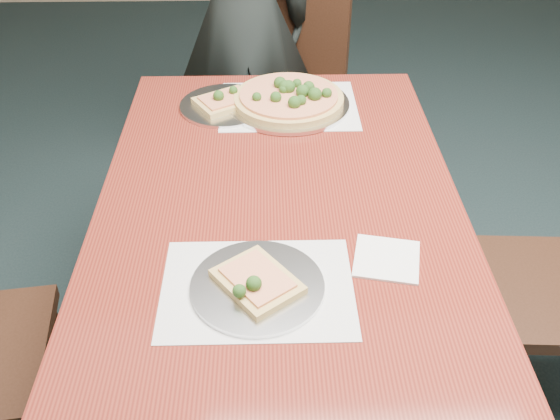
{
  "coord_description": "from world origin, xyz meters",
  "views": [
    {
      "loc": [
        -0.48,
        -0.89,
        1.67
      ],
      "look_at": [
        -0.45,
        0.31,
        0.75
      ],
      "focal_mm": 40.0,
      "sensor_mm": 36.0,
      "label": 1
    }
  ],
  "objects_px": {
    "chair_far": "(289,85)",
    "pizza_pan": "(289,99)",
    "dining_table": "(280,239)",
    "diner": "(242,21)",
    "slice_plate_near": "(257,284)",
    "slice_plate_far": "(225,103)"
  },
  "relations": [
    {
      "from": "chair_far",
      "to": "pizza_pan",
      "type": "distance_m",
      "value": 0.68
    },
    {
      "from": "dining_table",
      "to": "diner",
      "type": "bearing_deg",
      "value": 95.91
    },
    {
      "from": "dining_table",
      "to": "diner",
      "type": "relative_size",
      "value": 0.96
    },
    {
      "from": "pizza_pan",
      "to": "chair_far",
      "type": "bearing_deg",
      "value": 87.84
    },
    {
      "from": "chair_far",
      "to": "slice_plate_near",
      "type": "xyz_separation_m",
      "value": [
        -0.12,
        -1.42,
        0.25
      ]
    },
    {
      "from": "diner",
      "to": "slice_plate_far",
      "type": "distance_m",
      "value": 0.64
    },
    {
      "from": "slice_plate_near",
      "to": "slice_plate_far",
      "type": "relative_size",
      "value": 1.0
    },
    {
      "from": "chair_far",
      "to": "diner",
      "type": "bearing_deg",
      "value": -163.57
    },
    {
      "from": "dining_table",
      "to": "pizza_pan",
      "type": "relative_size",
      "value": 4.0
    },
    {
      "from": "dining_table",
      "to": "diner",
      "type": "height_order",
      "value": "diner"
    },
    {
      "from": "chair_far",
      "to": "diner",
      "type": "relative_size",
      "value": 0.58
    },
    {
      "from": "chair_far",
      "to": "slice_plate_far",
      "type": "height_order",
      "value": "chair_far"
    },
    {
      "from": "dining_table",
      "to": "chair_far",
      "type": "height_order",
      "value": "chair_far"
    },
    {
      "from": "slice_plate_near",
      "to": "slice_plate_far",
      "type": "xyz_separation_m",
      "value": [
        -0.1,
        0.8,
        -0.0
      ]
    },
    {
      "from": "diner",
      "to": "slice_plate_far",
      "type": "xyz_separation_m",
      "value": [
        -0.04,
        -0.64,
        -0.02
      ]
    },
    {
      "from": "chair_far",
      "to": "pizza_pan",
      "type": "height_order",
      "value": "chair_far"
    },
    {
      "from": "diner",
      "to": "slice_plate_near",
      "type": "distance_m",
      "value": 1.44
    },
    {
      "from": "diner",
      "to": "chair_far",
      "type": "bearing_deg",
      "value": 168.03
    },
    {
      "from": "pizza_pan",
      "to": "slice_plate_near",
      "type": "xyz_separation_m",
      "value": [
        -0.1,
        -0.8,
        -0.01
      ]
    },
    {
      "from": "slice_plate_near",
      "to": "pizza_pan",
      "type": "bearing_deg",
      "value": 83.19
    },
    {
      "from": "slice_plate_far",
      "to": "slice_plate_near",
      "type": "bearing_deg",
      "value": -82.63
    },
    {
      "from": "diner",
      "to": "slice_plate_far",
      "type": "height_order",
      "value": "diner"
    }
  ]
}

